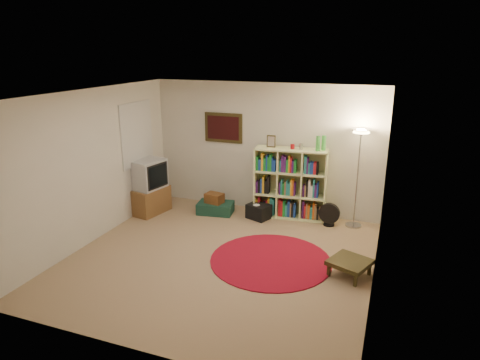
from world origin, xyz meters
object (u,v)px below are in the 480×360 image
at_px(tv_stand, 149,187).
at_px(bookshelf, 289,184).
at_px(floor_lamp, 360,146).
at_px(suitcase, 215,208).
at_px(floor_fan, 329,215).
at_px(side_table, 350,263).

bearing_deg(tv_stand, bookshelf, 27.25).
bearing_deg(floor_lamp, tv_stand, -169.98).
xyz_separation_m(tv_stand, suitcase, (1.23, 0.40, -0.40)).
relative_size(floor_fan, tv_stand, 0.41).
bearing_deg(floor_fan, floor_lamp, 18.79).
distance_m(floor_lamp, side_table, 2.24).
relative_size(tv_stand, suitcase, 1.46).
xyz_separation_m(floor_fan, suitcase, (-2.19, -0.14, -0.11)).
bearing_deg(floor_lamp, floor_fan, -162.23).
distance_m(bookshelf, tv_stand, 2.71).
height_order(suitcase, side_table, side_table).
distance_m(bookshelf, suitcase, 1.52).
xyz_separation_m(floor_lamp, floor_fan, (-0.43, -0.14, -1.27)).
height_order(floor_lamp, suitcase, floor_lamp).
bearing_deg(bookshelf, floor_lamp, -7.12).
distance_m(floor_fan, side_table, 1.78).
distance_m(tv_stand, side_table, 4.15).
bearing_deg(floor_fan, bookshelf, 168.58).
relative_size(floor_fan, suitcase, 0.59).
xyz_separation_m(bookshelf, floor_fan, (0.80, -0.18, -0.43)).
relative_size(floor_lamp, tv_stand, 1.68).
distance_m(floor_lamp, floor_fan, 1.35).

